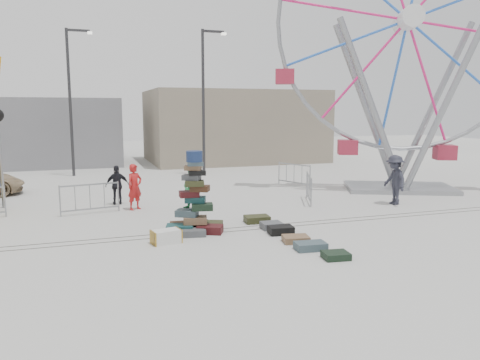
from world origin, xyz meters
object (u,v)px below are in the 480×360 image
object	(u,v)px
barricade_dummy_c	(90,199)
barricade_wheel_front	(309,188)
lamp_post_right	(205,95)
pedestrian_red	(135,187)
steamer_trunk	(166,237)
ferris_wheel	(406,43)
suitcase_tower	(195,209)
pedestrian_green	(193,188)
barricade_wheel_back	(294,175)
lamp_post_left	(71,95)
pedestrian_black	(117,185)
pedestrian_grey	(395,180)

from	to	relation	value
barricade_dummy_c	barricade_wheel_front	xyz separation A→B (m)	(8.32, -0.53, 0.00)
lamp_post_right	pedestrian_red	world-z (taller)	lamp_post_right
pedestrian_red	steamer_trunk	bearing A→B (deg)	-118.16
steamer_trunk	barricade_dummy_c	xyz separation A→B (m)	(-1.91, 4.53, 0.37)
ferris_wheel	barricade_dummy_c	size ratio (longest dim) A/B	6.69
suitcase_tower	ferris_wheel	distance (m)	12.94
pedestrian_green	barricade_wheel_back	bearing A→B (deg)	72.87
lamp_post_left	barricade_dummy_c	bearing A→B (deg)	-86.70
pedestrian_black	ferris_wheel	bearing A→B (deg)	174.30
barricade_wheel_back	barricade_wheel_front	bearing A→B (deg)	-39.69
barricade_wheel_front	pedestrian_green	bearing A→B (deg)	110.31
lamp_post_right	pedestrian_grey	size ratio (longest dim) A/B	4.15
ferris_wheel	lamp_post_left	bearing A→B (deg)	170.17
barricade_dummy_c	barricade_wheel_back	world-z (taller)	same
lamp_post_left	steamer_trunk	size ratio (longest dim) A/B	10.10
pedestrian_black	pedestrian_grey	world-z (taller)	pedestrian_grey
barricade_wheel_front	barricade_wheel_back	world-z (taller)	same
steamer_trunk	pedestrian_green	world-z (taller)	pedestrian_green
pedestrian_red	pedestrian_grey	size ratio (longest dim) A/B	0.88
lamp_post_right	barricade_wheel_front	xyz separation A→B (m)	(1.92, -9.00, -3.93)
lamp_post_left	pedestrian_black	bearing A→B (deg)	-79.64
lamp_post_right	barricade_wheel_front	distance (m)	10.01
barricade_wheel_front	barricade_wheel_back	xyz separation A→B (m)	(1.16, 3.86, 0.00)
lamp_post_right	barricade_wheel_back	distance (m)	7.17
ferris_wheel	barricade_wheel_back	xyz separation A→B (m)	(-4.15, 2.56, -6.03)
lamp_post_left	pedestrian_grey	xyz separation A→B (m)	(11.88, -12.44, -3.52)
steamer_trunk	lamp_post_right	bearing A→B (deg)	59.90
pedestrian_red	pedestrian_green	xyz separation A→B (m)	(2.03, -0.63, -0.04)
lamp_post_left	pedestrian_grey	size ratio (longest dim) A/B	4.15
barricade_dummy_c	suitcase_tower	bearing A→B (deg)	-60.62
lamp_post_left	barricade_wheel_back	bearing A→B (deg)	-35.31
lamp_post_left	steamer_trunk	bearing A→B (deg)	-80.47
lamp_post_left	pedestrian_red	xyz separation A→B (m)	(2.19, -10.23, -3.64)
ferris_wheel	pedestrian_grey	xyz separation A→B (m)	(-2.35, -2.75, -5.62)
pedestrian_red	barricade_wheel_front	bearing A→B (deg)	-38.61
suitcase_tower	pedestrian_grey	bearing A→B (deg)	29.04
barricade_wheel_front	pedestrian_red	bearing A→B (deg)	105.53
pedestrian_red	pedestrian_grey	world-z (taller)	pedestrian_grey
lamp_post_right	pedestrian_green	distance (m)	9.98
pedestrian_red	lamp_post_left	bearing A→B (deg)	70.03
lamp_post_left	barricade_wheel_front	bearing A→B (deg)	-50.95
barricade_wheel_front	ferris_wheel	bearing A→B (deg)	-54.10
ferris_wheel	steamer_trunk	xyz separation A→B (m)	(-11.71, -5.31, -6.40)
lamp_post_right	pedestrian_green	size ratio (longest dim) A/B	4.96
lamp_post_left	ferris_wheel	xyz separation A→B (m)	(14.23, -9.69, 2.10)
suitcase_tower	pedestrian_red	distance (m)	4.06
barricade_wheel_front	pedestrian_black	distance (m)	7.54
barricade_wheel_front	pedestrian_green	xyz separation A→B (m)	(-4.70, 0.14, 0.26)
lamp_post_right	pedestrian_green	world-z (taller)	lamp_post_right
suitcase_tower	pedestrian_grey	xyz separation A→B (m)	(8.32, 1.60, 0.28)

